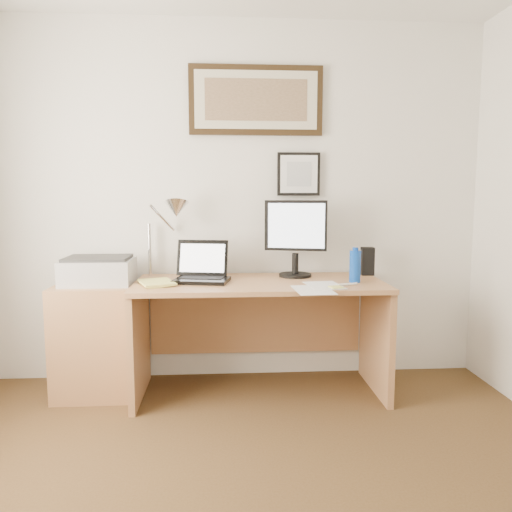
{
  "coord_description": "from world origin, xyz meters",
  "views": [
    {
      "loc": [
        -0.08,
        -1.54,
        1.31
      ],
      "look_at": [
        0.11,
        1.43,
        0.94
      ],
      "focal_mm": 35.0,
      "sensor_mm": 36.0,
      "label": 1
    }
  ],
  "objects": [
    {
      "name": "wall_back",
      "position": [
        0.0,
        2.0,
        1.25
      ],
      "size": [
        3.5,
        0.02,
        2.5
      ],
      "primitive_type": "cube",
      "color": "silver",
      "rests_on": "ground"
    },
    {
      "name": "side_cabinet",
      "position": [
        -0.92,
        1.68,
        0.36
      ],
      "size": [
        0.5,
        0.4,
        0.73
      ],
      "primitive_type": "cube",
      "color": "#A06C43",
      "rests_on": "floor"
    },
    {
      "name": "water_bottle",
      "position": [
        0.76,
        1.56,
        0.85
      ],
      "size": [
        0.07,
        0.07,
        0.2
      ],
      "primitive_type": "cylinder",
      "color": "#0D40AD",
      "rests_on": "desk"
    },
    {
      "name": "bottle_cap",
      "position": [
        0.76,
        1.56,
        0.96
      ],
      "size": [
        0.04,
        0.04,
        0.02
      ],
      "primitive_type": "cylinder",
      "color": "#0D40AD",
      "rests_on": "water_bottle"
    },
    {
      "name": "speaker",
      "position": [
        0.92,
        1.84,
        0.85
      ],
      "size": [
        0.09,
        0.08,
        0.19
      ],
      "primitive_type": "cube",
      "rotation": [
        0.0,
        0.0,
        -0.07
      ],
      "color": "black",
      "rests_on": "desk"
    },
    {
      "name": "paper_sheet_a",
      "position": [
        0.44,
        1.31,
        0.75
      ],
      "size": [
        0.23,
        0.32,
        0.0
      ],
      "primitive_type": "cube",
      "rotation": [
        0.0,
        0.0,
        0.06
      ],
      "color": "silver",
      "rests_on": "desk"
    },
    {
      "name": "paper_sheet_b",
      "position": [
        0.54,
        1.45,
        0.75
      ],
      "size": [
        0.23,
        0.31,
        0.0
      ],
      "primitive_type": "cube",
      "rotation": [
        0.0,
        0.0,
        0.12
      ],
      "color": "silver",
      "rests_on": "desk"
    },
    {
      "name": "sticky_pad",
      "position": [
        0.59,
        1.36,
        0.76
      ],
      "size": [
        0.09,
        0.09,
        0.01
      ],
      "primitive_type": "cube",
      "rotation": [
        0.0,
        0.0,
        0.24
      ],
      "color": "#D6D665",
      "rests_on": "desk"
    },
    {
      "name": "marker_pen",
      "position": [
        0.68,
        1.44,
        0.76
      ],
      "size": [
        0.14,
        0.06,
        0.02
      ],
      "primitive_type": "cylinder",
      "rotation": [
        0.0,
        1.57,
        0.35
      ],
      "color": "silver",
      "rests_on": "desk"
    },
    {
      "name": "book",
      "position": [
        -0.59,
        1.53,
        0.76
      ],
      "size": [
        0.27,
        0.32,
        0.02
      ],
      "primitive_type": "imported",
      "rotation": [
        0.0,
        0.0,
        0.36
      ],
      "color": "#E1DF69",
      "rests_on": "desk"
    },
    {
      "name": "desk",
      "position": [
        0.15,
        1.72,
        0.51
      ],
      "size": [
        1.6,
        0.7,
        0.75
      ],
      "color": "#A06C43",
      "rests_on": "floor"
    },
    {
      "name": "laptop",
      "position": [
        -0.22,
        1.68,
        0.81
      ],
      "size": [
        0.38,
        0.36,
        0.26
      ],
      "color": "black",
      "rests_on": "desk"
    },
    {
      "name": "lcd_monitor",
      "position": [
        0.41,
        1.8,
        1.04
      ],
      "size": [
        0.42,
        0.22,
        0.52
      ],
      "color": "black",
      "rests_on": "desk"
    },
    {
      "name": "printer",
      "position": [
        -0.89,
        1.72,
        0.82
      ],
      "size": [
        0.44,
        0.34,
        0.18
      ],
      "color": "#A8A8AA",
      "rests_on": "side_cabinet"
    },
    {
      "name": "desk_lamp",
      "position": [
        -0.41,
        1.81,
        1.19
      ],
      "size": [
        0.29,
        0.27,
        0.53
      ],
      "color": "silver",
      "rests_on": "desk"
    },
    {
      "name": "picture_large",
      "position": [
        0.15,
        1.97,
        1.95
      ],
      "size": [
        0.92,
        0.04,
        0.47
      ],
      "color": "black",
      "rests_on": "wall_back"
    },
    {
      "name": "picture_small",
      "position": [
        0.45,
        1.97,
        1.45
      ],
      "size": [
        0.3,
        0.03,
        0.3
      ],
      "color": "black",
      "rests_on": "wall_back"
    }
  ]
}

